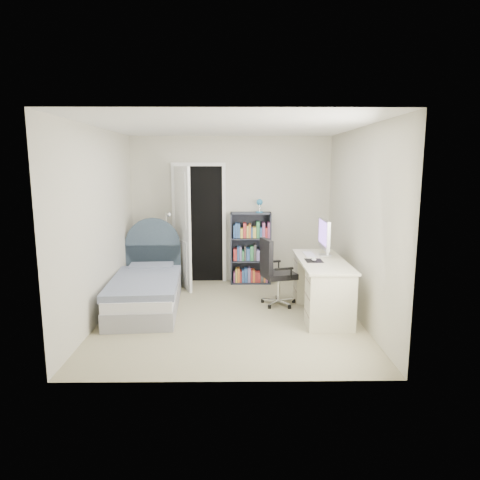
{
  "coord_description": "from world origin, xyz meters",
  "views": [
    {
      "loc": [
        0.07,
        -5.55,
        2.02
      ],
      "look_at": [
        0.13,
        0.16,
        1.01
      ],
      "focal_mm": 32.0,
      "sensor_mm": 36.0,
      "label": 1
    }
  ],
  "objects_px": {
    "desk": "(321,284)",
    "floor_lamp": "(168,258)",
    "bed": "(147,288)",
    "office_chair": "(274,269)",
    "nightstand": "(170,264)",
    "bookcase": "(251,250)"
  },
  "relations": [
    {
      "from": "nightstand",
      "to": "office_chair",
      "type": "height_order",
      "value": "office_chair"
    },
    {
      "from": "desk",
      "to": "office_chair",
      "type": "xyz_separation_m",
      "value": [
        -0.63,
        0.34,
        0.13
      ]
    },
    {
      "from": "desk",
      "to": "floor_lamp",
      "type": "bearing_deg",
      "value": 152.77
    },
    {
      "from": "floor_lamp",
      "to": "desk",
      "type": "height_order",
      "value": "floor_lamp"
    },
    {
      "from": "bed",
      "to": "floor_lamp",
      "type": "distance_m",
      "value": 0.94
    },
    {
      "from": "nightstand",
      "to": "floor_lamp",
      "type": "distance_m",
      "value": 0.28
    },
    {
      "from": "nightstand",
      "to": "desk",
      "type": "bearing_deg",
      "value": -31.48
    },
    {
      "from": "bed",
      "to": "office_chair",
      "type": "bearing_deg",
      "value": 1.66
    },
    {
      "from": "floor_lamp",
      "to": "bookcase",
      "type": "relative_size",
      "value": 0.87
    },
    {
      "from": "floor_lamp",
      "to": "desk",
      "type": "bearing_deg",
      "value": -27.23
    },
    {
      "from": "bookcase",
      "to": "office_chair",
      "type": "relative_size",
      "value": 1.48
    },
    {
      "from": "nightstand",
      "to": "desk",
      "type": "height_order",
      "value": "desk"
    },
    {
      "from": "bed",
      "to": "nightstand",
      "type": "distance_m",
      "value": 1.13
    },
    {
      "from": "nightstand",
      "to": "desk",
      "type": "xyz_separation_m",
      "value": [
        2.29,
        -1.4,
        0.04
      ]
    },
    {
      "from": "bed",
      "to": "floor_lamp",
      "type": "relative_size",
      "value": 1.55
    },
    {
      "from": "floor_lamp",
      "to": "nightstand",
      "type": "bearing_deg",
      "value": 94.25
    },
    {
      "from": "floor_lamp",
      "to": "bookcase",
      "type": "xyz_separation_m",
      "value": [
        1.36,
        0.37,
        0.06
      ]
    },
    {
      "from": "bed",
      "to": "desk",
      "type": "bearing_deg",
      "value": -6.66
    },
    {
      "from": "bed",
      "to": "nightstand",
      "type": "bearing_deg",
      "value": 81.73
    },
    {
      "from": "office_chair",
      "to": "desk",
      "type": "bearing_deg",
      "value": -28.52
    },
    {
      "from": "bed",
      "to": "desk",
      "type": "height_order",
      "value": "desk"
    },
    {
      "from": "nightstand",
      "to": "office_chair",
      "type": "xyz_separation_m",
      "value": [
        1.67,
        -1.06,
        0.17
      ]
    }
  ]
}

